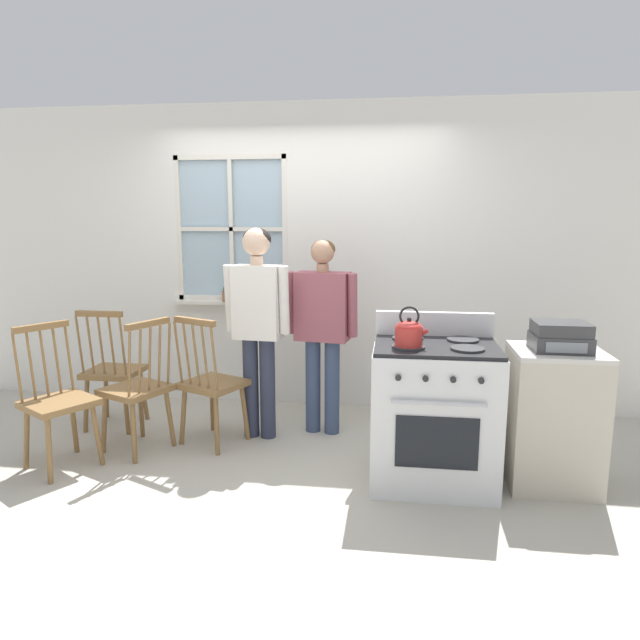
# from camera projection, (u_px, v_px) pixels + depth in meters

# --- Properties ---
(ground_plane) EXTENTS (16.00, 16.00, 0.00)m
(ground_plane) POSITION_uv_depth(u_px,v_px,m) (275.00, 466.00, 4.00)
(ground_plane) COLOR #B2AD9E
(wall_back) EXTENTS (6.40, 0.16, 2.70)m
(wall_back) POSITION_uv_depth(u_px,v_px,m) (310.00, 260.00, 5.12)
(wall_back) COLOR silver
(wall_back) RESTS_ON ground_plane
(chair_by_window) EXTENTS (0.56, 0.57, 1.00)m
(chair_by_window) POSITION_uv_depth(u_px,v_px,m) (58.00, 403.00, 3.91)
(chair_by_window) COLOR olive
(chair_by_window) RESTS_ON ground_plane
(chair_near_wall) EXTENTS (0.54, 0.55, 1.00)m
(chair_near_wall) POSITION_uv_depth(u_px,v_px,m) (138.00, 390.00, 4.19)
(chair_near_wall) COLOR olive
(chair_near_wall) RESTS_ON ground_plane
(chair_center_cluster) EXTENTS (0.55, 0.54, 1.00)m
(chair_center_cluster) POSITION_uv_depth(u_px,v_px,m) (211.00, 385.00, 4.32)
(chair_center_cluster) COLOR olive
(chair_center_cluster) RESTS_ON ground_plane
(chair_near_stove) EXTENTS (0.42, 0.41, 1.00)m
(chair_near_stove) POSITION_uv_depth(u_px,v_px,m) (113.00, 373.00, 4.66)
(chair_near_stove) COLOR olive
(chair_near_stove) RESTS_ON ground_plane
(person_elderly_left) EXTENTS (0.51, 0.24, 1.64)m
(person_elderly_left) POSITION_uv_depth(u_px,v_px,m) (258.00, 313.00, 4.36)
(person_elderly_left) COLOR #2D3347
(person_elderly_left) RESTS_ON ground_plane
(person_teen_center) EXTENTS (0.57, 0.27, 1.55)m
(person_teen_center) POSITION_uv_depth(u_px,v_px,m) (323.00, 319.00, 4.47)
(person_teen_center) COLOR #384766
(person_teen_center) RESTS_ON ground_plane
(stove) EXTENTS (0.79, 0.68, 1.08)m
(stove) POSITION_uv_depth(u_px,v_px,m) (434.00, 412.00, 3.69)
(stove) COLOR silver
(stove) RESTS_ON ground_plane
(kettle) EXTENTS (0.21, 0.17, 0.25)m
(kettle) POSITION_uv_depth(u_px,v_px,m) (409.00, 332.00, 3.49)
(kettle) COLOR red
(kettle) RESTS_ON stove
(potted_plant) EXTENTS (0.13, 0.13, 0.29)m
(potted_plant) POSITION_uv_depth(u_px,v_px,m) (229.00, 291.00, 5.17)
(potted_plant) COLOR #935B3D
(potted_plant) RESTS_ON wall_back
(side_counter) EXTENTS (0.55, 0.50, 0.90)m
(side_counter) POSITION_uv_depth(u_px,v_px,m) (553.00, 418.00, 3.65)
(side_counter) COLOR beige
(side_counter) RESTS_ON ground_plane
(stereo) EXTENTS (0.34, 0.29, 0.18)m
(stereo) POSITION_uv_depth(u_px,v_px,m) (560.00, 337.00, 3.54)
(stereo) COLOR #38383A
(stereo) RESTS_ON side_counter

